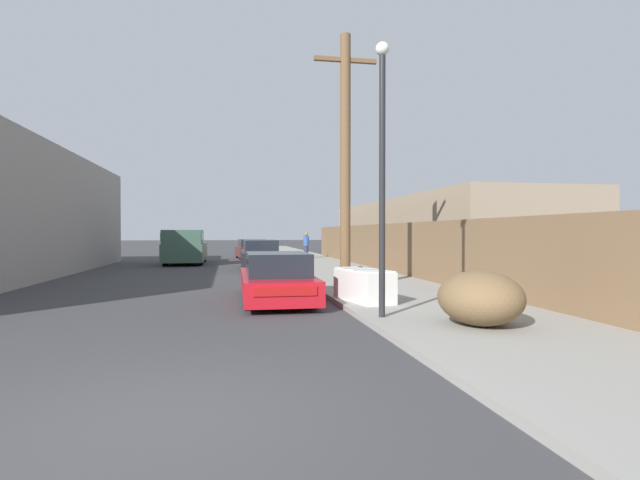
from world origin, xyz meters
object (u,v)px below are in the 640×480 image
discarded_fridge (364,285)px  brush_pile (480,298)px  car_parked_mid (260,255)px  street_lamp (382,160)px  pedestrian (306,245)px  pickup_truck (185,247)px  utility_pole (345,158)px  parked_sports_car_red (276,279)px  car_parked_far (252,249)px

discarded_fridge → brush_pile: bearing=-82.6°
car_parked_mid → street_lamp: (1.40, -14.74, 2.47)m
street_lamp → pedestrian: (1.91, 21.74, -2.17)m
street_lamp → pedestrian: 21.93m
car_parked_mid → street_lamp: 15.01m
pickup_truck → utility_pole: utility_pole is taller
utility_pole → parked_sports_car_red: bearing=-148.7°
discarded_fridge → utility_pole: size_ratio=0.27×
car_parked_mid → brush_pile: size_ratio=2.85×
car_parked_far → pickup_truck: (-3.86, -5.18, 0.32)m
pedestrian → discarded_fridge: bearing=-94.8°
discarded_fridge → pedestrian: bearing=73.3°
parked_sports_car_red → brush_pile: bearing=-55.0°
parked_sports_car_red → car_parked_mid: (0.30, 11.34, 0.09)m
car_parked_far → pedestrian: size_ratio=2.71×
utility_pole → pedestrian: utility_pole is taller
car_parked_far → utility_pole: 19.91m
utility_pole → street_lamp: 4.74m
parked_sports_car_red → pickup_truck: bearing=103.3°
pedestrian → utility_pole: bearing=-95.1°
pickup_truck → brush_pile: (6.65, -20.19, -0.33)m
discarded_fridge → parked_sports_car_red: 2.28m
brush_pile → discarded_fridge: bearing=109.2°
parked_sports_car_red → utility_pole: utility_pole is taller
car_parked_mid → pedestrian: (3.30, 7.00, 0.30)m
pickup_truck → car_parked_mid: bearing=131.8°
parked_sports_car_red → brush_pile: parked_sports_car_red is taller
pedestrian → car_parked_mid: bearing=-115.3°
street_lamp → pedestrian: size_ratio=3.22×
parked_sports_car_red → car_parked_far: bearing=89.6°
street_lamp → brush_pile: 3.11m
car_parked_mid → brush_pile: bearing=-80.2°
street_lamp → brush_pile: size_ratio=3.16×
car_parked_far → pedestrian: (3.27, -2.49, 0.34)m
discarded_fridge → pickup_truck: size_ratio=0.34×
discarded_fridge → car_parked_mid: size_ratio=0.42×
discarded_fridge → brush_pile: brush_pile is taller
discarded_fridge → utility_pole: bearing=75.1°
parked_sports_car_red → utility_pole: 4.08m
street_lamp → brush_pile: bearing=-38.6°
car_parked_mid → car_parked_far: (0.03, 9.49, -0.04)m
pickup_truck → street_lamp: bearing=105.5°
brush_pile → pedestrian: 22.88m
brush_pile → pedestrian: pedestrian is taller
utility_pole → street_lamp: bearing=-94.7°
discarded_fridge → pedestrian: size_ratio=1.21×
car_parked_mid → car_parked_far: size_ratio=1.07×
pedestrian → parked_sports_car_red: bearing=-101.1°
utility_pole → discarded_fridge: bearing=-93.1°
pickup_truck → pedestrian: pickup_truck is taller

